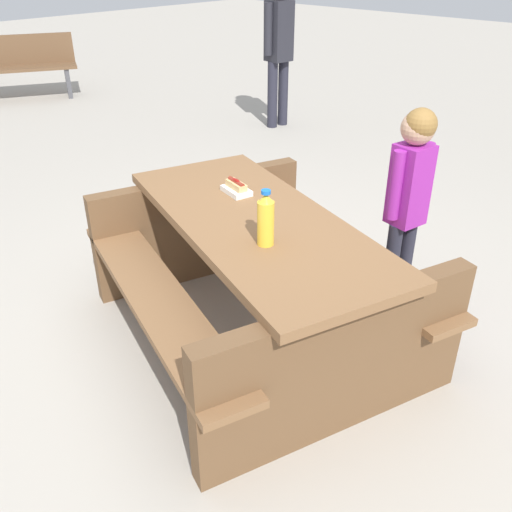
{
  "coord_description": "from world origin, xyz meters",
  "views": [
    {
      "loc": [
        -1.76,
        1.87,
        1.99
      ],
      "look_at": [
        0.0,
        0.0,
        0.52
      ],
      "focal_mm": 38.96,
      "sensor_mm": 36.0,
      "label": 1
    }
  ],
  "objects_px": {
    "hotdog_tray": "(236,188)",
    "child_in_coat": "(410,186)",
    "park_bench_mid": "(21,66)",
    "bystander_adult": "(279,32)",
    "picnic_table": "(256,269)",
    "soda_bottle": "(266,220)"
  },
  "relations": [
    {
      "from": "hotdog_tray",
      "to": "park_bench_mid",
      "type": "bearing_deg",
      "value": -15.11
    },
    {
      "from": "soda_bottle",
      "to": "bystander_adult",
      "type": "xyz_separation_m",
      "value": [
        2.9,
        -3.39,
        0.21
      ]
    },
    {
      "from": "bystander_adult",
      "to": "picnic_table",
      "type": "bearing_deg",
      "value": 129.7
    },
    {
      "from": "hotdog_tray",
      "to": "child_in_coat",
      "type": "relative_size",
      "value": 0.16
    },
    {
      "from": "park_bench_mid",
      "to": "soda_bottle",
      "type": "bearing_deg",
      "value": 163.33
    },
    {
      "from": "park_bench_mid",
      "to": "bystander_adult",
      "type": "distance_m",
      "value": 3.88
    },
    {
      "from": "child_in_coat",
      "to": "bystander_adult",
      "type": "height_order",
      "value": "bystander_adult"
    },
    {
      "from": "hotdog_tray",
      "to": "park_bench_mid",
      "type": "relative_size",
      "value": 0.13
    },
    {
      "from": "hotdog_tray",
      "to": "bystander_adult",
      "type": "xyz_separation_m",
      "value": [
        2.37,
        -3.06,
        0.3
      ]
    },
    {
      "from": "hotdog_tray",
      "to": "park_bench_mid",
      "type": "height_order",
      "value": "park_bench_mid"
    },
    {
      "from": "soda_bottle",
      "to": "child_in_coat",
      "type": "bearing_deg",
      "value": -99.47
    },
    {
      "from": "hotdog_tray",
      "to": "child_in_coat",
      "type": "height_order",
      "value": "child_in_coat"
    },
    {
      "from": "picnic_table",
      "to": "park_bench_mid",
      "type": "bearing_deg",
      "value": -15.77
    },
    {
      "from": "bystander_adult",
      "to": "park_bench_mid",
      "type": "bearing_deg",
      "value": 22.58
    },
    {
      "from": "soda_bottle",
      "to": "park_bench_mid",
      "type": "bearing_deg",
      "value": -16.67
    },
    {
      "from": "picnic_table",
      "to": "park_bench_mid",
      "type": "xyz_separation_m",
      "value": [
        6.21,
        -1.75,
        0.0
      ]
    },
    {
      "from": "soda_bottle",
      "to": "bystander_adult",
      "type": "bearing_deg",
      "value": -49.51
    },
    {
      "from": "picnic_table",
      "to": "hotdog_tray",
      "type": "height_order",
      "value": "hotdog_tray"
    },
    {
      "from": "hotdog_tray",
      "to": "bystander_adult",
      "type": "height_order",
      "value": "bystander_adult"
    },
    {
      "from": "hotdog_tray",
      "to": "park_bench_mid",
      "type": "distance_m",
      "value": 6.13
    },
    {
      "from": "child_in_coat",
      "to": "park_bench_mid",
      "type": "bearing_deg",
      "value": -7.8
    },
    {
      "from": "picnic_table",
      "to": "child_in_coat",
      "type": "distance_m",
      "value": 1.0
    }
  ]
}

